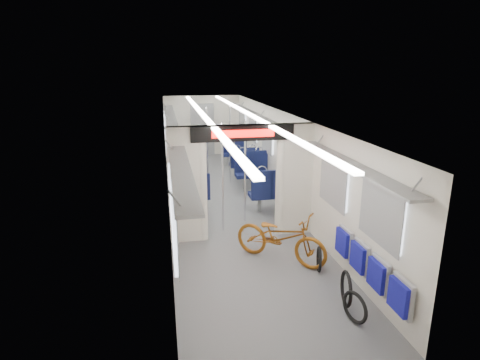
{
  "coord_description": "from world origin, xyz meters",
  "views": [
    {
      "loc": [
        -1.48,
        -9.52,
        3.39
      ],
      "look_at": [
        -0.03,
        -1.95,
        1.18
      ],
      "focal_mm": 30.0,
      "sensor_mm": 36.0,
      "label": 1
    }
  ],
  "objects_px": {
    "seat_bay_near_right": "(260,177)",
    "seat_bay_far_left": "(182,155)",
    "bike_hoop_a": "(355,309)",
    "stanchion_far_right": "(230,145)",
    "stanchion_far_left": "(207,148)",
    "flip_bench": "(369,266)",
    "bicycle": "(281,237)",
    "bike_hoop_b": "(346,290)",
    "seat_bay_near_left": "(188,181)",
    "bike_hoop_c": "(319,261)",
    "seat_bay_far_right": "(239,155)",
    "stanchion_near_left": "(223,178)",
    "stanchion_near_right": "(245,172)"
  },
  "relations": [
    {
      "from": "seat_bay_near_right",
      "to": "seat_bay_far_left",
      "type": "distance_m",
      "value": 3.83
    },
    {
      "from": "bike_hoop_a",
      "to": "stanchion_far_right",
      "type": "relative_size",
      "value": 0.2
    },
    {
      "from": "seat_bay_far_left",
      "to": "stanchion_far_right",
      "type": "distance_m",
      "value": 2.27
    },
    {
      "from": "stanchion_far_left",
      "to": "flip_bench",
      "type": "bearing_deg",
      "value": -75.06
    },
    {
      "from": "stanchion_far_right",
      "to": "bike_hoop_a",
      "type": "bearing_deg",
      "value": -85.65
    },
    {
      "from": "bicycle",
      "to": "seat_bay_far_left",
      "type": "relative_size",
      "value": 0.84
    },
    {
      "from": "bike_hoop_b",
      "to": "stanchion_far_left",
      "type": "xyz_separation_m",
      "value": [
        -1.31,
        6.25,
        0.91
      ]
    },
    {
      "from": "bike_hoop_a",
      "to": "stanchion_far_left",
      "type": "height_order",
      "value": "stanchion_far_left"
    },
    {
      "from": "bike_hoop_a",
      "to": "seat_bay_near_left",
      "type": "relative_size",
      "value": 0.23
    },
    {
      "from": "flip_bench",
      "to": "seat_bay_near_right",
      "type": "relative_size",
      "value": 0.9
    },
    {
      "from": "seat_bay_far_left",
      "to": "stanchion_far_left",
      "type": "relative_size",
      "value": 0.9
    },
    {
      "from": "bike_hoop_a",
      "to": "bike_hoop_b",
      "type": "distance_m",
      "value": 0.41
    },
    {
      "from": "bicycle",
      "to": "bike_hoop_c",
      "type": "xyz_separation_m",
      "value": [
        0.54,
        -0.49,
        -0.26
      ]
    },
    {
      "from": "seat_bay_near_right",
      "to": "seat_bay_far_right",
      "type": "xyz_separation_m",
      "value": [
        -0.0,
        2.94,
        -0.04
      ]
    },
    {
      "from": "seat_bay_near_left",
      "to": "stanchion_near_left",
      "type": "relative_size",
      "value": 0.89
    },
    {
      "from": "seat_bay_near_left",
      "to": "stanchion_far_right",
      "type": "relative_size",
      "value": 0.89
    },
    {
      "from": "seat_bay_near_right",
      "to": "stanchion_far_right",
      "type": "xyz_separation_m",
      "value": [
        -0.53,
        1.61,
        0.57
      ]
    },
    {
      "from": "bike_hoop_b",
      "to": "seat_bay_near_right",
      "type": "xyz_separation_m",
      "value": [
        -0.07,
        5.02,
        0.33
      ]
    },
    {
      "from": "bike_hoop_b",
      "to": "bike_hoop_c",
      "type": "height_order",
      "value": "bike_hoop_b"
    },
    {
      "from": "stanchion_far_right",
      "to": "flip_bench",
      "type": "bearing_deg",
      "value": -81.84
    },
    {
      "from": "bike_hoop_a",
      "to": "stanchion_far_right",
      "type": "height_order",
      "value": "stanchion_far_right"
    },
    {
      "from": "bike_hoop_b",
      "to": "stanchion_near_left",
      "type": "bearing_deg",
      "value": 113.47
    },
    {
      "from": "stanchion_near_left",
      "to": "stanchion_far_left",
      "type": "height_order",
      "value": "same"
    },
    {
      "from": "seat_bay_near_left",
      "to": "stanchion_far_left",
      "type": "distance_m",
      "value": 1.42
    },
    {
      "from": "stanchion_near_left",
      "to": "stanchion_near_right",
      "type": "height_order",
      "value": "same"
    },
    {
      "from": "seat_bay_far_right",
      "to": "stanchion_far_left",
      "type": "relative_size",
      "value": 0.86
    },
    {
      "from": "bicycle",
      "to": "bike_hoop_c",
      "type": "height_order",
      "value": "bicycle"
    },
    {
      "from": "bike_hoop_a",
      "to": "bike_hoop_b",
      "type": "relative_size",
      "value": 0.86
    },
    {
      "from": "bike_hoop_a",
      "to": "seat_bay_near_left",
      "type": "bearing_deg",
      "value": 108.76
    },
    {
      "from": "bicycle",
      "to": "stanchion_far_left",
      "type": "xyz_separation_m",
      "value": [
        -0.76,
        4.72,
        0.69
      ]
    },
    {
      "from": "seat_bay_far_right",
      "to": "seat_bay_far_left",
      "type": "bearing_deg",
      "value": 168.09
    },
    {
      "from": "bike_hoop_c",
      "to": "seat_bay_far_right",
      "type": "relative_size",
      "value": 0.22
    },
    {
      "from": "bike_hoop_a",
      "to": "bike_hoop_c",
      "type": "xyz_separation_m",
      "value": [
        0.06,
        1.44,
        -0.01
      ]
    },
    {
      "from": "flip_bench",
      "to": "seat_bay_near_left",
      "type": "distance_m",
      "value": 5.58
    },
    {
      "from": "seat_bay_near_right",
      "to": "bike_hoop_b",
      "type": "bearing_deg",
      "value": -89.16
    },
    {
      "from": "seat_bay_far_right",
      "to": "stanchion_far_left",
      "type": "bearing_deg",
      "value": -125.72
    },
    {
      "from": "flip_bench",
      "to": "bicycle",
      "type": "bearing_deg",
      "value": 121.05
    },
    {
      "from": "bike_hoop_c",
      "to": "bike_hoop_a",
      "type": "bearing_deg",
      "value": -92.25
    },
    {
      "from": "seat_bay_far_right",
      "to": "bicycle",
      "type": "bearing_deg",
      "value": -94.2
    },
    {
      "from": "seat_bay_near_left",
      "to": "stanchion_near_right",
      "type": "distance_m",
      "value": 2.06
    },
    {
      "from": "seat_bay_near_left",
      "to": "bike_hoop_c",
      "type": "bearing_deg",
      "value": -64.7
    },
    {
      "from": "seat_bay_far_left",
      "to": "stanchion_near_right",
      "type": "distance_m",
      "value": 5.0
    },
    {
      "from": "seat_bay_near_right",
      "to": "seat_bay_near_left",
      "type": "bearing_deg",
      "value": 176.69
    },
    {
      "from": "flip_bench",
      "to": "seat_bay_far_left",
      "type": "bearing_deg",
      "value": 105.39
    },
    {
      "from": "seat_bay_far_right",
      "to": "stanchion_near_right",
      "type": "xyz_separation_m",
      "value": [
        -0.71,
        -4.43,
        0.62
      ]
    },
    {
      "from": "seat_bay_far_left",
      "to": "seat_bay_far_right",
      "type": "distance_m",
      "value": 1.91
    },
    {
      "from": "bicycle",
      "to": "bike_hoop_b",
      "type": "height_order",
      "value": "bicycle"
    },
    {
      "from": "bike_hoop_c",
      "to": "stanchion_near_right",
      "type": "distance_m",
      "value": 2.79
    },
    {
      "from": "stanchion_near_right",
      "to": "stanchion_near_left",
      "type": "bearing_deg",
      "value": -141.43
    },
    {
      "from": "seat_bay_near_left",
      "to": "stanchion_near_right",
      "type": "relative_size",
      "value": 0.89
    }
  ]
}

